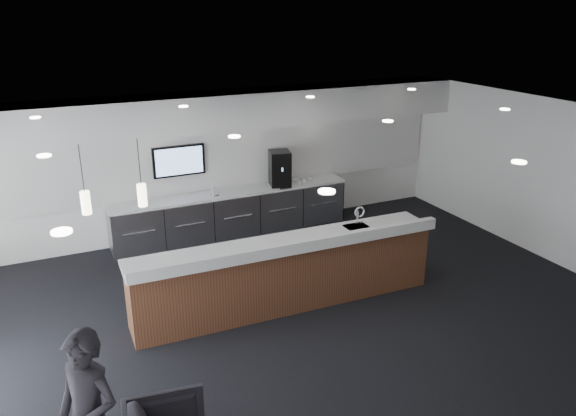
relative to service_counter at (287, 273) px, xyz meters
name	(u,v)px	position (x,y,z in m)	size (l,w,h in m)	color
ground	(313,315)	(0.23, -0.46, -0.58)	(10.00, 10.00, 0.00)	black
ceiling	(316,126)	(0.23, -0.46, 2.42)	(10.00, 8.00, 0.02)	black
back_wall	(225,161)	(0.23, 3.54, 0.92)	(10.00, 0.02, 3.00)	white
right_wall	(556,183)	(5.23, -0.46, 0.92)	(0.02, 8.00, 3.00)	white
soffit_bulkhead	(231,110)	(0.23, 3.09, 2.07)	(10.00, 0.90, 0.70)	silver
alcove_panel	(226,157)	(0.23, 3.51, 1.02)	(9.80, 0.06, 1.40)	silver
back_credenza	(233,213)	(0.23, 3.18, -0.10)	(5.06, 0.66, 0.95)	gray
wall_tv	(179,161)	(-0.77, 3.44, 1.07)	(1.05, 0.08, 0.62)	black
pendant_left	(134,184)	(-2.17, 0.34, 1.67)	(0.12, 0.12, 0.30)	beige
pendant_right	(81,191)	(-2.87, 0.34, 1.67)	(0.12, 0.12, 0.30)	beige
ceiling_can_lights	(316,128)	(0.23, -0.46, 2.39)	(7.00, 5.00, 0.02)	silver
service_counter	(287,273)	(0.00, 0.00, 0.00)	(5.02, 0.95, 1.49)	#53291B
coffee_machine	(280,168)	(1.31, 3.15, 0.74)	(0.52, 0.60, 0.74)	black
info_sign_left	(215,191)	(-0.16, 3.05, 0.48)	(0.15, 0.02, 0.21)	white
info_sign_right	(288,180)	(1.46, 3.07, 0.50)	(0.18, 0.02, 0.24)	white
cup_0	(310,179)	(2.01, 3.10, 0.42)	(0.09, 0.09, 0.09)	white
cup_1	(305,180)	(1.87, 3.10, 0.42)	(0.09, 0.09, 0.09)	white
cup_2	(299,181)	(1.73, 3.10, 0.42)	(0.09, 0.09, 0.09)	white
cup_3	(293,182)	(1.59, 3.10, 0.42)	(0.09, 0.09, 0.09)	white
cup_4	(287,183)	(1.45, 3.10, 0.42)	(0.09, 0.09, 0.09)	white
cup_5	(281,184)	(1.31, 3.10, 0.42)	(0.09, 0.09, 0.09)	white
cup_6	(275,184)	(1.17, 3.10, 0.42)	(0.09, 0.09, 0.09)	white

